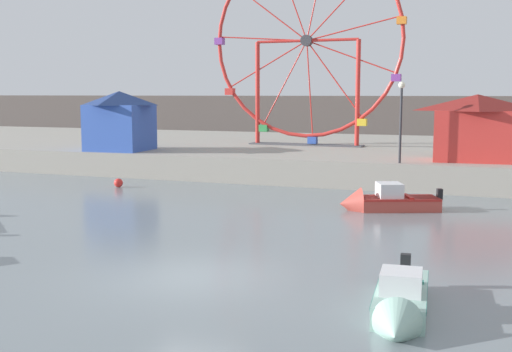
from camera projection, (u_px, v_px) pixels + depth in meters
The scene contains 10 objects.
ground_plane at pixel (191, 277), 16.16m from camera, with size 240.00×240.00×0.00m, color slate.
quay_promenade at pixel (375, 156), 40.91m from camera, with size 110.00×21.47×1.34m, color gray.
distant_town_skyline at pixel (413, 120), 59.42m from camera, with size 140.00×3.00×4.40m, color #564C47.
motorboat_seafoam at pixel (400, 303), 13.21m from camera, with size 1.35×4.11×1.21m.
motorboat_faded_red at pixel (383, 201), 25.46m from camera, with size 4.12×2.71×1.48m.
ferris_wheel_red_frame at pixel (307, 44), 40.02m from camera, with size 12.37×1.20×12.69m.
carnival_booth_blue_tent at pixel (120, 120), 37.03m from camera, with size 3.73×3.63×3.43m.
carnival_booth_red_striped at pixel (477, 127), 31.00m from camera, with size 4.57×3.00×3.26m.
promenade_lamp_near at pixel (401, 110), 30.02m from camera, with size 0.32×0.32×3.85m.
mooring_buoy_orange at pixel (118, 183), 31.66m from camera, with size 0.44×0.44×0.44m, color red.
Camera 1 is at (7.01, -14.14, 4.63)m, focal length 44.75 mm.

